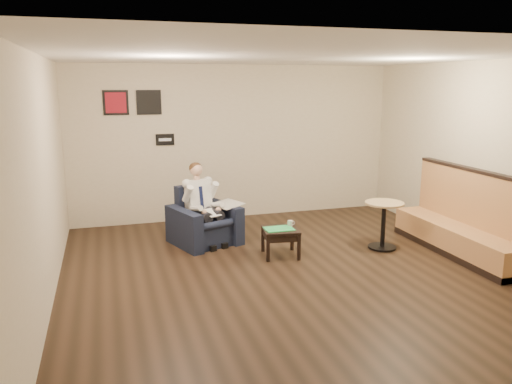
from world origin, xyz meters
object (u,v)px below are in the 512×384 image
object	(u,v)px
green_folder	(279,229)
banquette	(459,213)
armchair	(204,216)
cafe_table	(383,225)
seated_man	(208,207)
smartphone	(282,226)
side_table	(280,242)
coffee_mug	(290,223)

from	to	relation	value
green_folder	banquette	xyz separation A→B (m)	(2.58, -0.63, 0.20)
armchair	cafe_table	xyz separation A→B (m)	(2.55, -1.03, -0.08)
cafe_table	banquette	bearing A→B (deg)	-28.81
armchair	seated_man	world-z (taller)	seated_man
seated_man	smartphone	world-z (taller)	seated_man
green_folder	banquette	bearing A→B (deg)	-13.74
side_table	green_folder	size ratio (longest dim) A/B	1.22
seated_man	smartphone	bearing A→B (deg)	-53.93
banquette	cafe_table	size ratio (longest dim) A/B	3.34
side_table	green_folder	distance (m)	0.21
side_table	green_folder	bearing A→B (deg)	-154.66
smartphone	cafe_table	bearing A→B (deg)	8.57
side_table	cafe_table	world-z (taller)	cafe_table
armchair	cafe_table	distance (m)	2.75
smartphone	cafe_table	size ratio (longest dim) A/B	0.18
coffee_mug	side_table	bearing A→B (deg)	-154.66
armchair	cafe_table	world-z (taller)	armchair
banquette	smartphone	bearing A→B (deg)	162.51
green_folder	smartphone	size ratio (longest dim) A/B	3.21
armchair	banquette	xyz separation A→B (m)	(3.49, -1.55, 0.18)
smartphone	banquette	xyz separation A→B (m)	(2.48, -0.78, 0.20)
armchair	side_table	bearing A→B (deg)	-63.58
seated_man	green_folder	size ratio (longest dim) A/B	2.94
green_folder	cafe_table	size ratio (longest dim) A/B	0.57
seated_man	green_folder	bearing A→B (deg)	-62.60
seated_man	banquette	world-z (taller)	banquette
green_folder	banquette	world-z (taller)	banquette
armchair	side_table	xyz separation A→B (m)	(0.94, -0.90, -0.24)
seated_man	coffee_mug	distance (m)	1.30
side_table	armchair	bearing A→B (deg)	136.24
armchair	seated_man	size ratio (longest dim) A/B	0.75
side_table	smartphone	bearing A→B (deg)	64.29
armchair	seated_man	bearing A→B (deg)	-90.00
green_folder	cafe_table	bearing A→B (deg)	-3.99
seated_man	smartphone	distance (m)	1.19
seated_man	cafe_table	bearing A→B (deg)	-39.98
seated_man	coffee_mug	size ratio (longest dim) A/B	13.93
seated_man	coffee_mug	xyz separation A→B (m)	(1.08, -0.71, -0.15)
armchair	banquette	size ratio (longest dim) A/B	0.38
armchair	cafe_table	size ratio (longest dim) A/B	1.26
side_table	banquette	size ratio (longest dim) A/B	0.21
armchair	smartphone	bearing A→B (deg)	-56.99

